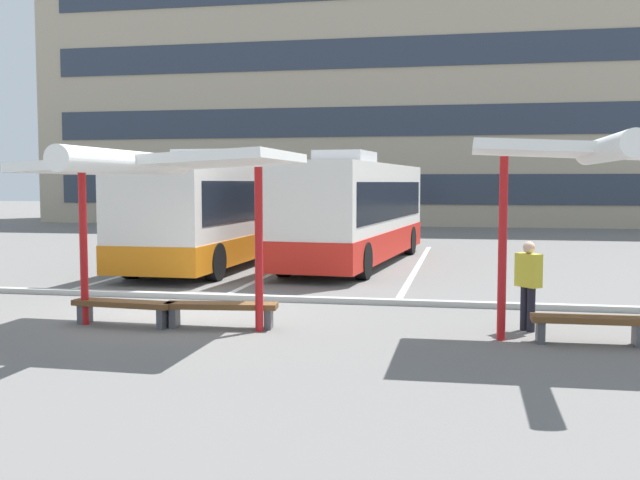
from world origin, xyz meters
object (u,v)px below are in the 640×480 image
(coach_bus_0, at_px, (226,212))
(waiting_shelter_1, at_px, (161,166))
(coach_bus_1, at_px, (356,213))
(bench_2, at_px, (124,307))
(bench_4, at_px, (589,323))
(bench_3, at_px, (221,309))
(waiting_shelter_2, at_px, (596,156))
(waiting_passenger_0, at_px, (528,280))

(coach_bus_0, distance_m, waiting_shelter_1, 11.07)
(coach_bus_1, relative_size, bench_2, 5.50)
(coach_bus_1, bearing_deg, bench_4, -63.81)
(bench_4, bearing_deg, coach_bus_0, 132.16)
(coach_bus_0, distance_m, coach_bus_1, 4.14)
(waiting_shelter_1, relative_size, bench_4, 2.95)
(coach_bus_1, distance_m, bench_2, 11.25)
(bench_3, relative_size, waiting_shelter_2, 0.47)
(coach_bus_0, distance_m, bench_3, 10.89)
(coach_bus_0, bearing_deg, waiting_passenger_0, -48.01)
(coach_bus_0, xyz_separation_m, waiting_passenger_0, (8.60, -9.55, -0.74))
(coach_bus_0, xyz_separation_m, coach_bus_1, (4.11, 0.43, -0.03))
(bench_4, relative_size, waiting_passenger_0, 1.15)
(coach_bus_0, relative_size, bench_2, 6.07)
(coach_bus_0, relative_size, bench_4, 6.58)
(waiting_shelter_2, height_order, bench_4, waiting_shelter_2)
(bench_3, height_order, waiting_shelter_2, waiting_shelter_2)
(waiting_shelter_2, bearing_deg, waiting_passenger_0, 127.95)
(bench_3, distance_m, waiting_passenger_0, 5.40)
(coach_bus_0, height_order, coach_bus_1, coach_bus_0)
(bench_4, bearing_deg, waiting_shelter_1, -177.72)
(waiting_shelter_1, distance_m, waiting_shelter_2, 7.09)
(coach_bus_0, bearing_deg, bench_3, -72.32)
(waiting_shelter_2, relative_size, waiting_passenger_0, 2.76)
(waiting_shelter_1, height_order, bench_3, waiting_shelter_1)
(waiting_passenger_0, bearing_deg, waiting_shelter_2, -52.05)
(bench_3, xyz_separation_m, waiting_shelter_2, (6.19, -0.37, 2.64))
(bench_2, xyz_separation_m, bench_3, (1.80, 0.13, 0.00))
(coach_bus_1, xyz_separation_m, waiting_shelter_1, (-1.73, -11.18, 1.26))
(coach_bus_0, xyz_separation_m, bench_2, (1.48, -10.44, -1.29))
(coach_bus_0, distance_m, bench_2, 10.62)
(waiting_shelter_2, height_order, waiting_passenger_0, waiting_shelter_2)
(coach_bus_1, height_order, bench_4, coach_bus_1)
(coach_bus_1, relative_size, bench_3, 5.28)
(coach_bus_0, bearing_deg, waiting_shelter_2, -48.41)
(waiting_passenger_0, bearing_deg, coach_bus_0, 131.99)
(bench_4, bearing_deg, bench_3, 178.54)
(coach_bus_1, height_order, waiting_shelter_2, coach_bus_1)
(coach_bus_1, xyz_separation_m, waiting_passenger_0, (4.48, -9.98, -0.71))
(coach_bus_0, bearing_deg, coach_bus_1, 5.99)
(bench_4, bearing_deg, bench_2, 179.81)
(bench_2, xyz_separation_m, bench_4, (7.99, -0.03, -0.00))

